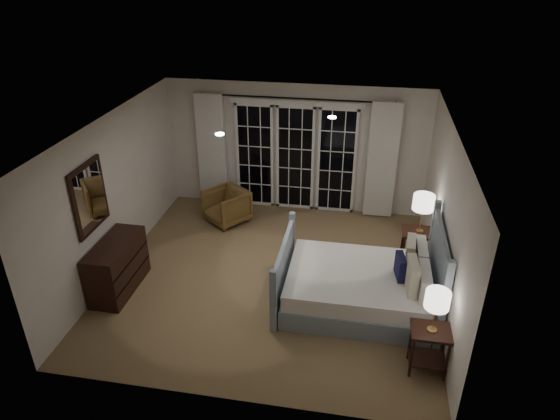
% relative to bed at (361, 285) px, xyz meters
% --- Properties ---
extents(floor, '(5.00, 5.00, 0.00)m').
position_rel_bed_xyz_m(floor, '(-1.42, 0.45, -0.33)').
color(floor, '#7F6244').
rests_on(floor, ground).
extents(ceiling, '(5.00, 5.00, 0.00)m').
position_rel_bed_xyz_m(ceiling, '(-1.42, 0.45, 2.17)').
color(ceiling, white).
rests_on(ceiling, wall_back).
extents(wall_left, '(0.02, 5.00, 2.50)m').
position_rel_bed_xyz_m(wall_left, '(-3.92, 0.45, 0.92)').
color(wall_left, silver).
rests_on(wall_left, floor).
extents(wall_right, '(0.02, 5.00, 2.50)m').
position_rel_bed_xyz_m(wall_right, '(1.08, 0.45, 0.92)').
color(wall_right, silver).
rests_on(wall_right, floor).
extents(wall_back, '(5.00, 0.02, 2.50)m').
position_rel_bed_xyz_m(wall_back, '(-1.42, 2.95, 0.92)').
color(wall_back, silver).
rests_on(wall_back, floor).
extents(wall_front, '(5.00, 0.02, 2.50)m').
position_rel_bed_xyz_m(wall_front, '(-1.42, -2.05, 0.92)').
color(wall_front, silver).
rests_on(wall_front, floor).
extents(french_doors, '(2.50, 0.04, 2.20)m').
position_rel_bed_xyz_m(french_doors, '(-1.42, 2.91, 0.76)').
color(french_doors, black).
rests_on(french_doors, wall_back).
extents(curtain_rod, '(3.50, 0.03, 0.03)m').
position_rel_bed_xyz_m(curtain_rod, '(-1.42, 2.85, 1.92)').
color(curtain_rod, black).
rests_on(curtain_rod, wall_back).
extents(curtain_left, '(0.55, 0.10, 2.25)m').
position_rel_bed_xyz_m(curtain_left, '(-3.07, 2.83, 0.82)').
color(curtain_left, white).
rests_on(curtain_left, curtain_rod).
extents(curtain_right, '(0.55, 0.10, 2.25)m').
position_rel_bed_xyz_m(curtain_right, '(0.23, 2.83, 0.82)').
color(curtain_right, white).
rests_on(curtain_right, curtain_rod).
extents(downlight_a, '(0.12, 0.12, 0.01)m').
position_rel_bed_xyz_m(downlight_a, '(-0.62, 1.05, 2.16)').
color(downlight_a, white).
rests_on(downlight_a, ceiling).
extents(downlight_b, '(0.12, 0.12, 0.01)m').
position_rel_bed_xyz_m(downlight_b, '(-2.02, 0.05, 2.16)').
color(downlight_b, white).
rests_on(downlight_b, ceiling).
extents(bed, '(2.22, 1.59, 1.29)m').
position_rel_bed_xyz_m(bed, '(0.00, 0.00, 0.00)').
color(bed, gray).
rests_on(bed, floor).
extents(nightstand_left, '(0.48, 0.39, 0.63)m').
position_rel_bed_xyz_m(nightstand_left, '(0.85, -1.17, 0.09)').
color(nightstand_left, black).
rests_on(nightstand_left, floor).
extents(nightstand_right, '(0.53, 0.42, 0.69)m').
position_rel_bed_xyz_m(nightstand_right, '(0.85, 1.11, 0.13)').
color(nightstand_right, black).
rests_on(nightstand_right, floor).
extents(lamp_left, '(0.29, 0.29, 0.56)m').
position_rel_bed_xyz_m(lamp_left, '(0.85, -1.17, 0.75)').
color(lamp_left, tan).
rests_on(lamp_left, nightstand_left).
extents(lamp_right, '(0.33, 0.33, 0.64)m').
position_rel_bed_xyz_m(lamp_right, '(0.85, 1.11, 0.87)').
color(lamp_right, tan).
rests_on(lamp_right, nightstand_right).
extents(armchair, '(1.00, 1.00, 0.66)m').
position_rel_bed_xyz_m(armchair, '(-2.60, 2.09, 0.00)').
color(armchair, brown).
rests_on(armchair, floor).
extents(dresser, '(0.49, 1.15, 0.82)m').
position_rel_bed_xyz_m(dresser, '(-3.65, -0.27, 0.08)').
color(dresser, black).
rests_on(dresser, floor).
extents(mirror, '(0.05, 0.85, 1.00)m').
position_rel_bed_xyz_m(mirror, '(-3.88, -0.27, 1.22)').
color(mirror, black).
rests_on(mirror, wall_left).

